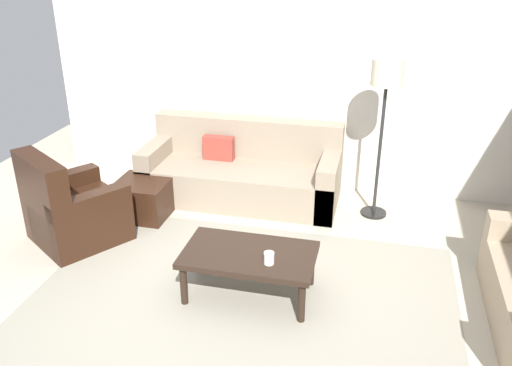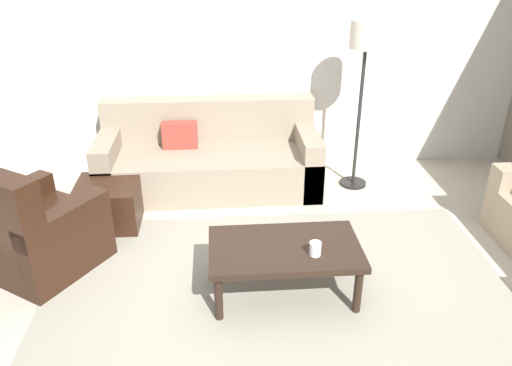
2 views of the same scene
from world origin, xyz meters
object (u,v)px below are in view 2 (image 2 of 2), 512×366
Objects in this scene: coffee_table at (285,252)px; cup at (315,249)px; couch_main at (210,158)px; lamp_standing at (365,53)px; ottoman at (109,204)px; armchair_leather at (32,236)px.

cup reaches higher than coffee_table.
couch_main is 1.31× the size of lamp_standing.
cup is 2.24m from lamp_standing.
ottoman is at bearing -166.04° from lamp_standing.
armchair_leather is 1.98× the size of ottoman.
lamp_standing is at bearing 13.96° from ottoman.
coffee_table is at bearing -37.57° from ottoman.
couch_main is 2.16m from cup.
lamp_standing is at bearing 60.85° from coffee_table.
coffee_table is (0.55, -1.89, 0.06)m from couch_main.
lamp_standing reaches higher than ottoman.
ottoman is (-0.93, -0.75, -0.10)m from couch_main.
armchair_leather is at bearing -155.98° from lamp_standing.
couch_main is at bearing 46.05° from armchair_leather.
couch_main is 2.01× the size of armchair_leather.
couch_main is 3.99× the size of ottoman.
lamp_standing is at bearing 24.02° from armchair_leather.
ottoman is 5.57× the size of cup.
armchair_leather is (-1.39, -1.44, 0.01)m from couch_main.
lamp_standing reaches higher than coffee_table.
ottoman is 2.80m from lamp_standing.
couch_main reaches higher than ottoman.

